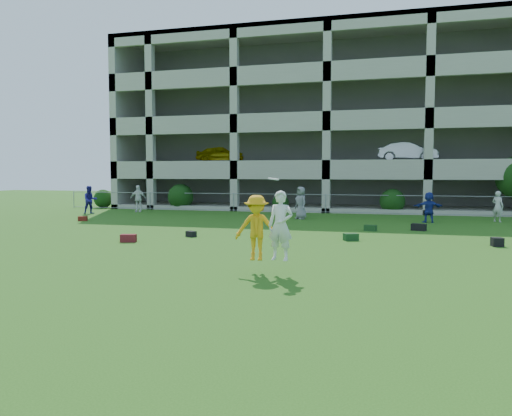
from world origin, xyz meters
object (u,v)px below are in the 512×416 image
(bystander_a, at_px, (90,200))
(bystander_b, at_px, (138,199))
(crate_d, at_px, (497,242))
(bystander_c, at_px, (301,203))
(parking_garage, at_px, (340,128))
(bystander_e, at_px, (498,206))
(frisbee_contest, at_px, (263,227))
(bystander_d, at_px, (429,207))

(bystander_a, relative_size, bystander_b, 0.99)
(crate_d, bearing_deg, bystander_c, 134.76)
(parking_garage, bearing_deg, bystander_e, -52.50)
(bystander_e, height_order, parking_garage, parking_garage)
(bystander_c, bearing_deg, bystander_e, 52.24)
(bystander_b, relative_size, bystander_c, 0.98)
(bystander_b, xyz_separation_m, frisbee_contest, (12.62, -16.93, 0.29))
(bystander_b, height_order, bystander_d, bystander_b)
(bystander_c, xyz_separation_m, bystander_d, (6.55, -0.22, -0.11))
(bystander_b, height_order, frisbee_contest, frisbee_contest)
(bystander_d, bearing_deg, parking_garage, -78.59)
(bystander_d, relative_size, bystander_e, 0.98)
(bystander_a, bearing_deg, bystander_b, 1.42)
(bystander_d, xyz_separation_m, bystander_e, (3.42, 1.28, 0.02))
(bystander_a, bearing_deg, crate_d, -65.69)
(parking_garage, bearing_deg, bystander_a, -136.78)
(bystander_e, bearing_deg, bystander_d, 58.56)
(bystander_a, relative_size, bystander_c, 0.97)
(bystander_b, distance_m, bystander_c, 11.16)
(crate_d, bearing_deg, bystander_b, 151.38)
(bystander_c, relative_size, bystander_d, 1.14)
(frisbee_contest, distance_m, parking_garage, 28.22)
(bystander_a, relative_size, frisbee_contest, 0.83)
(bystander_c, relative_size, bystander_e, 1.11)
(bystander_d, height_order, crate_d, bystander_d)
(crate_d, relative_size, parking_garage, 0.01)
(frisbee_contest, xyz_separation_m, parking_garage, (-0.89, 27.78, 4.86))
(bystander_d, bearing_deg, bystander_a, -12.88)
(bystander_b, xyz_separation_m, bystander_c, (10.95, -2.18, 0.02))
(parking_garage, bearing_deg, crate_d, -70.78)
(bystander_c, height_order, bystander_d, bystander_c)
(bystander_d, distance_m, crate_d, 8.25)
(bystander_b, xyz_separation_m, parking_garage, (11.73, 10.85, 5.15))
(bystander_c, relative_size, frisbee_contest, 0.85)
(bystander_d, relative_size, frisbee_contest, 0.75)
(parking_garage, bearing_deg, bystander_c, -93.45)
(bystander_b, relative_size, crate_d, 4.92)
(bystander_c, height_order, crate_d, bystander_c)
(bystander_a, bearing_deg, bystander_d, -45.07)
(bystander_a, distance_m, bystander_d, 19.58)
(bystander_c, bearing_deg, bystander_b, -145.04)
(bystander_b, height_order, bystander_e, bystander_b)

